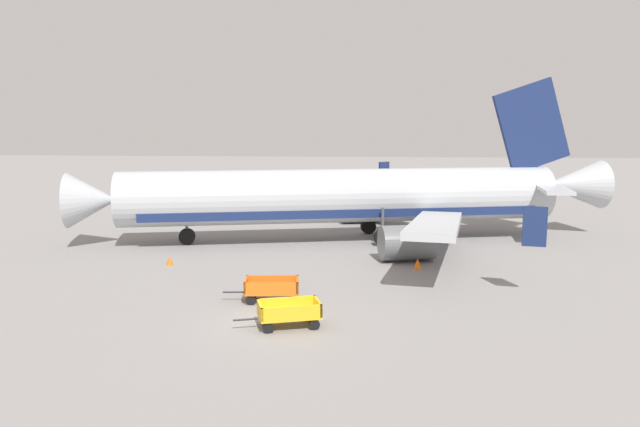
% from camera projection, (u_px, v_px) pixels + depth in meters
% --- Properties ---
extents(ground_plane, '(220.00, 220.00, 0.00)m').
position_uv_depth(ground_plane, '(271.00, 323.00, 25.90)').
color(ground_plane, gray).
extents(airplane, '(37.41, 30.25, 11.34)m').
position_uv_depth(airplane, '(355.00, 197.00, 42.99)').
color(airplane, '#B2B7BC').
rests_on(airplane, ground).
extents(baggage_cart_nearest, '(3.61, 2.06, 1.07)m').
position_uv_depth(baggage_cart_nearest, '(289.00, 313.00, 25.37)').
color(baggage_cart_nearest, gold).
rests_on(baggage_cart_nearest, ground).
extents(baggage_cart_second_in_row, '(3.60, 1.63, 1.07)m').
position_uv_depth(baggage_cart_second_in_row, '(272.00, 289.00, 28.93)').
color(baggage_cart_second_in_row, orange).
rests_on(baggage_cart_second_in_row, ground).
extents(traffic_cone_near_plane, '(0.47, 0.47, 0.62)m').
position_uv_depth(traffic_cone_near_plane, '(418.00, 264.00, 35.05)').
color(traffic_cone_near_plane, orange).
rests_on(traffic_cone_near_plane, ground).
extents(traffic_cone_mid_apron, '(0.42, 0.42, 0.55)m').
position_uv_depth(traffic_cone_mid_apron, '(170.00, 261.00, 36.01)').
color(traffic_cone_mid_apron, orange).
rests_on(traffic_cone_mid_apron, ground).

